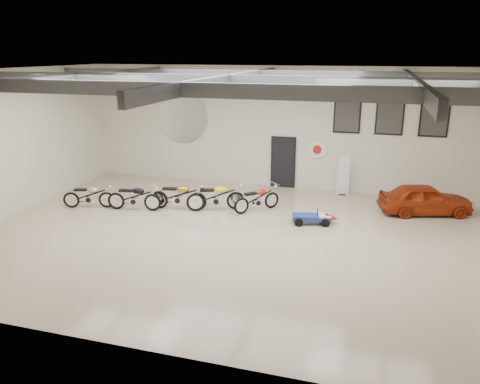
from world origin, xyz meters
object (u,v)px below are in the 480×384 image
(motorcycle_black, at_px, (134,197))
(motorcycle_gold, at_px, (178,195))
(go_kart, at_px, (316,216))
(motorcycle_yellow, at_px, (216,196))
(banner_stand, at_px, (344,174))
(motorcycle_silver, at_px, (89,195))
(motorcycle_red, at_px, (257,198))
(vintage_car, at_px, (425,199))

(motorcycle_black, height_order, motorcycle_gold, motorcycle_gold)
(go_kart, bearing_deg, motorcycle_yellow, 161.78)
(go_kart, bearing_deg, banner_stand, 67.84)
(motorcycle_black, height_order, motorcycle_yellow, motorcycle_yellow)
(motorcycle_silver, relative_size, motorcycle_yellow, 0.89)
(motorcycle_gold, relative_size, motorcycle_red, 1.11)
(go_kart, bearing_deg, motorcycle_gold, 166.38)
(banner_stand, xyz_separation_m, vintage_car, (2.96, -1.50, -0.32))
(banner_stand, bearing_deg, motorcycle_red, -143.20)
(motorcycle_red, bearing_deg, motorcycle_yellow, 146.36)
(motorcycle_red, height_order, go_kart, motorcycle_red)
(banner_stand, bearing_deg, motorcycle_gold, -156.92)
(banner_stand, bearing_deg, motorcycle_yellow, -151.67)
(motorcycle_silver, relative_size, motorcycle_black, 0.95)
(motorcycle_gold, bearing_deg, banner_stand, 23.45)
(banner_stand, distance_m, motorcycle_silver, 9.82)
(motorcycle_black, distance_m, vintage_car, 10.39)
(motorcycle_silver, distance_m, go_kart, 8.26)
(motorcycle_silver, height_order, motorcycle_gold, motorcycle_gold)
(motorcycle_gold, relative_size, motorcycle_yellow, 0.99)
(motorcycle_gold, height_order, go_kart, motorcycle_gold)
(motorcycle_silver, bearing_deg, motorcycle_black, -9.71)
(banner_stand, relative_size, motorcycle_gold, 0.83)
(motorcycle_silver, height_order, motorcycle_black, motorcycle_black)
(motorcycle_yellow, relative_size, vintage_car, 0.66)
(banner_stand, distance_m, vintage_car, 3.34)
(motorcycle_silver, xyz_separation_m, motorcycle_red, (6.02, 1.38, 0.00))
(motorcycle_yellow, distance_m, motorcycle_red, 1.49)
(motorcycle_red, distance_m, go_kart, 2.33)
(banner_stand, distance_m, go_kart, 3.71)
(motorcycle_yellow, xyz_separation_m, go_kart, (3.65, -0.36, -0.26))
(motorcycle_silver, relative_size, motorcycle_red, 1.00)
(motorcycle_silver, relative_size, motorcycle_gold, 0.90)
(motorcycle_gold, bearing_deg, go_kart, -9.70)
(motorcycle_silver, xyz_separation_m, vintage_car, (11.80, 2.78, 0.06))
(motorcycle_silver, bearing_deg, banner_stand, 8.53)
(motorcycle_black, height_order, motorcycle_red, motorcycle_black)
(banner_stand, xyz_separation_m, motorcycle_yellow, (-4.26, -3.25, -0.32))
(motorcycle_gold, distance_m, motorcycle_red, 2.86)
(banner_stand, relative_size, motorcycle_silver, 0.93)
(motorcycle_black, xyz_separation_m, vintage_car, (10.07, 2.55, 0.03))
(motorcycle_silver, bearing_deg, motorcycle_red, -4.40)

